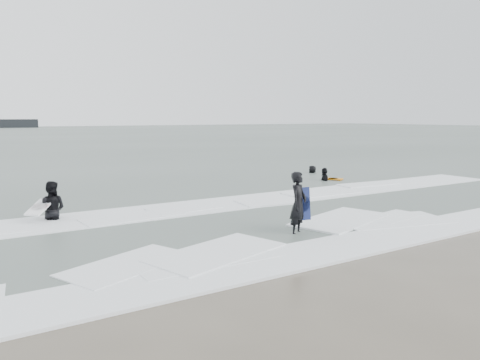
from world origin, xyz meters
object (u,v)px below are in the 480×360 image
surfer_right_near (324,181)px  surfer_wading (52,221)px  surfer_right_far (312,174)px  surfer_centre (298,235)px

surfer_right_near → surfer_wading: bearing=-45.6°
surfer_wading → surfer_right_far: (15.50, 5.29, 0.00)m
surfer_wading → surfer_right_near: bearing=-143.1°
surfer_centre → surfer_right_near: size_ratio=0.99×
surfer_centre → surfer_wading: (-5.68, 5.57, 0.00)m
surfer_wading → surfer_right_far: bearing=-134.3°
surfer_right_far → surfer_centre: bearing=5.8°
surfer_wading → surfer_right_near: 14.12m
surfer_right_near → surfer_centre: bearing=-11.3°
surfer_right_near → surfer_right_far: bearing=-175.1°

